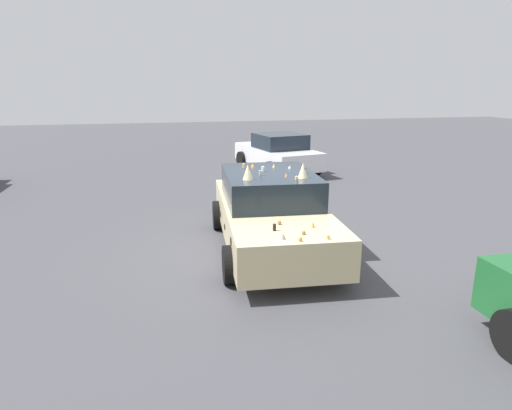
% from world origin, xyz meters
% --- Properties ---
extents(ground_plane, '(60.00, 60.00, 0.00)m').
position_xyz_m(ground_plane, '(0.00, 0.00, 0.00)').
color(ground_plane, '#47474C').
extents(art_car_decorated, '(4.63, 2.33, 1.73)m').
position_xyz_m(art_car_decorated, '(0.06, -0.00, 0.74)').
color(art_car_decorated, beige).
rests_on(art_car_decorated, ground).
extents(parked_sedan_behind_right, '(4.21, 2.53, 1.39)m').
position_xyz_m(parked_sedan_behind_right, '(7.52, -2.24, 0.68)').
color(parked_sedan_behind_right, white).
rests_on(parked_sedan_behind_right, ground).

